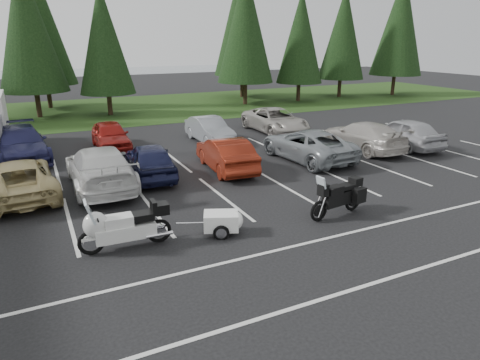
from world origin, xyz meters
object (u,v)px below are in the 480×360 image
touring_motorcycle (125,223)px  cargo_trailer (221,223)px  car_near_4 (150,160)px  car_near_8 (404,133)px  car_near_5 (226,154)px  car_near_6 (307,145)px  car_near_7 (362,136)px  car_far_2 (111,135)px  adventure_motorcycle (337,194)px  car_far_1 (21,144)px  car_far_3 (210,130)px  car_far_4 (275,120)px  car_near_2 (19,179)px  car_near_3 (100,167)px

touring_motorcycle → cargo_trailer: 2.84m
car_near_4 → car_near_8: size_ratio=0.93×
car_near_5 → car_near_6: 4.29m
car_near_7 → touring_motorcycle: (-13.65, -5.91, 0.04)m
car_near_4 → cargo_trailer: car_near_4 is taller
touring_motorcycle → cargo_trailer: size_ratio=1.92×
car_far_2 → adventure_motorcycle: bearing=-66.5°
car_near_5 → car_near_7: 7.99m
car_near_4 → car_near_6: (7.62, -0.63, 0.00)m
car_near_6 → cargo_trailer: size_ratio=3.61×
touring_motorcycle → car_near_6: bearing=31.5°
car_far_1 → car_far_3: bearing=-8.2°
cargo_trailer → car_far_2: bearing=118.2°
car_far_4 → cargo_trailer: size_ratio=3.59×
cargo_trailer → adventure_motorcycle: size_ratio=0.59×
car_near_4 → adventure_motorcycle: 8.23m
car_far_4 → cargo_trailer: 15.21m
car_far_1 → adventure_motorcycle: car_far_1 is taller
car_near_8 → car_far_2: (-14.43, 6.58, -0.07)m
cargo_trailer → car_near_5: bearing=87.7°
adventure_motorcycle → cargo_trailer: bearing=166.1°
car_near_2 → car_near_3: size_ratio=0.91×
car_near_3 → car_near_7: size_ratio=1.09×
car_near_7 → adventure_motorcycle: bearing=42.5°
car_far_1 → car_far_3: 9.68m
car_near_2 → car_near_5: (8.35, -0.18, 0.03)m
car_far_4 → car_near_2: bearing=-157.8°
car_near_6 → cargo_trailer: 9.27m
car_near_8 → cargo_trailer: size_ratio=3.14×
car_near_2 → car_near_8: (18.82, -0.52, 0.08)m
car_near_2 → adventure_motorcycle: bearing=140.7°
car_near_3 → car_far_2: (1.49, 6.21, -0.09)m
car_near_2 → car_far_3: 11.08m
car_near_8 → car_far_4: (-4.28, 6.50, -0.05)m
car_far_3 → cargo_trailer: bearing=-111.5°
cargo_trailer → car_far_3: bearing=92.6°
car_far_4 → cargo_trailer: bearing=-126.8°
car_near_3 → car_near_8: size_ratio=1.21×
car_far_1 → cargo_trailer: car_far_1 is taller
car_near_5 → adventure_motorcycle: bearing=105.1°
car_near_3 → car_near_5: 5.45m
car_near_4 → adventure_motorcycle: adventure_motorcycle is taller
car_near_8 → touring_motorcycle: size_ratio=1.64×
car_near_2 → car_far_1: bearing=-95.3°
car_near_4 → car_near_8: bearing=-178.2°
car_near_3 → car_far_4: car_near_3 is taller
car_near_3 → car_far_4: bearing=-151.9°
adventure_motorcycle → car_far_1: bearing=119.0°
car_near_3 → car_near_7: bearing=-179.1°
car_far_1 → adventure_motorcycle: (9.40, -12.36, -0.03)m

